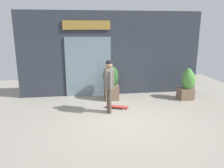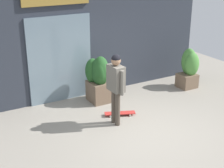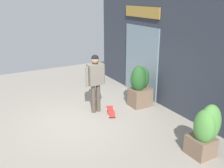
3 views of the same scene
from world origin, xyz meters
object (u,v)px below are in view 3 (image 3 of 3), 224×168
at_px(skateboarder, 95,77).
at_px(planter_box_right, 140,84).
at_px(planter_box_left, 205,130).
at_px(skateboard, 111,111).

xyz_separation_m(skateboarder, planter_box_right, (0.26, 1.43, -0.38)).
bearing_deg(planter_box_left, planter_box_right, 172.55).
distance_m(skateboarder, skateboard, 1.15).
relative_size(skateboarder, planter_box_right, 1.32).
bearing_deg(planter_box_left, skateboard, -166.81).
bearing_deg(skateboard, planter_box_left, 35.95).
bearing_deg(skateboard, planter_box_right, 116.26).
distance_m(skateboard, planter_box_right, 1.28).
bearing_deg(planter_box_left, skateboarder, -162.53).
bearing_deg(skateboard, skateboarder, -111.15).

